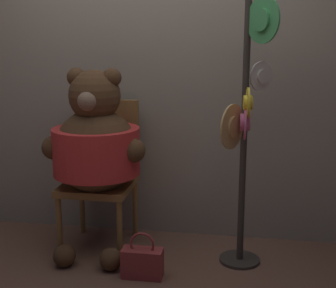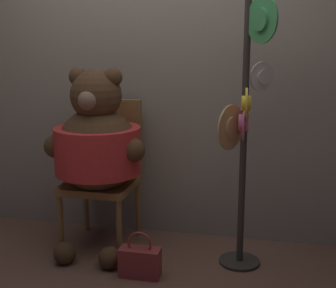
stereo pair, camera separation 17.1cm
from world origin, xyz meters
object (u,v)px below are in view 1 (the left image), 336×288
object	(u,v)px
teddy_bear	(96,146)
handbag_on_ground	(142,262)
chair	(102,170)
hat_display_rack	(246,127)

from	to	relation	value
teddy_bear	handbag_on_ground	world-z (taller)	teddy_bear
chair	handbag_on_ground	xyz separation A→B (m)	(0.41, -0.50, -0.46)
chair	handbag_on_ground	bearing A→B (deg)	-50.56
hat_display_rack	chair	bearing A→B (deg)	167.54
teddy_bear	hat_display_rack	world-z (taller)	hat_display_rack
chair	teddy_bear	xyz separation A→B (m)	(0.02, -0.18, 0.22)
teddy_bear	hat_display_rack	distance (m)	1.04
hat_display_rack	handbag_on_ground	xyz separation A→B (m)	(-0.63, -0.27, -0.86)
teddy_bear	handbag_on_ground	bearing A→B (deg)	-39.14
chair	hat_display_rack	size ratio (longest dim) A/B	0.60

